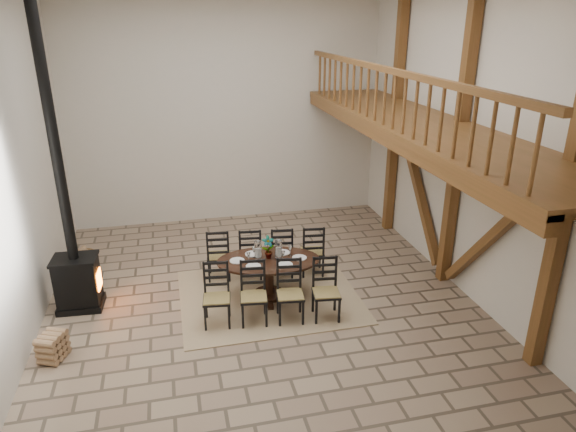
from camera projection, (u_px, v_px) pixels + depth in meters
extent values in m
plane|color=gray|center=(262.00, 300.00, 8.72)|extent=(8.00, 8.00, 0.00)
cube|color=beige|center=(226.00, 112.00, 11.42)|extent=(7.00, 0.02, 5.00)
cube|color=beige|center=(346.00, 281.00, 4.18)|extent=(7.00, 0.02, 5.00)
cube|color=beige|center=(8.00, 173.00, 7.05)|extent=(0.02, 8.00, 5.00)
cube|color=beige|center=(465.00, 145.00, 8.55)|extent=(0.02, 8.00, 5.00)
cube|color=brown|center=(567.00, 193.00, 6.26)|extent=(0.18, 0.18, 5.00)
cube|color=brown|center=(459.00, 145.00, 8.53)|extent=(0.18, 0.18, 5.00)
cube|color=brown|center=(395.00, 118.00, 10.79)|extent=(0.18, 0.18, 5.00)
cube|color=brown|center=(493.00, 235.00, 7.80)|extent=(0.14, 2.16, 2.54)
cube|color=brown|center=(418.00, 186.00, 10.06)|extent=(0.14, 2.16, 2.54)
cube|color=brown|center=(461.00, 127.00, 8.42)|extent=(0.20, 7.80, 0.20)
cube|color=brown|center=(423.00, 126.00, 8.25)|extent=(1.60, 7.80, 0.12)
cube|color=brown|center=(382.00, 135.00, 8.14)|extent=(0.18, 7.80, 0.22)
cube|color=brown|center=(387.00, 70.00, 7.77)|extent=(0.09, 7.60, 0.09)
cube|color=brown|center=(385.00, 98.00, 7.93)|extent=(0.06, 7.60, 0.86)
cube|color=tan|center=(269.00, 296.00, 8.83)|extent=(3.00, 2.50, 0.02)
ellipsoid|color=black|center=(268.00, 261.00, 8.58)|extent=(1.85, 1.26, 0.04)
cylinder|color=black|center=(269.00, 279.00, 8.71)|extent=(0.17, 0.17, 0.63)
cylinder|color=black|center=(269.00, 294.00, 8.81)|extent=(0.53, 0.53, 0.06)
cube|color=#A88C4D|center=(217.00, 299.00, 7.88)|extent=(0.47, 0.45, 0.04)
cube|color=black|center=(217.00, 312.00, 7.97)|extent=(0.45, 0.45, 0.44)
cube|color=black|center=(216.00, 278.00, 7.95)|extent=(0.36, 0.08, 0.57)
cube|color=#A88C4D|center=(254.00, 297.00, 7.94)|extent=(0.47, 0.45, 0.04)
cube|color=black|center=(254.00, 310.00, 8.02)|extent=(0.45, 0.45, 0.44)
cube|color=black|center=(253.00, 276.00, 8.01)|extent=(0.36, 0.08, 0.57)
cube|color=#A88C4D|center=(290.00, 295.00, 7.99)|extent=(0.47, 0.45, 0.04)
cube|color=black|center=(290.00, 308.00, 8.08)|extent=(0.45, 0.45, 0.44)
cube|color=black|center=(289.00, 274.00, 8.06)|extent=(0.36, 0.08, 0.57)
cube|color=#A88C4D|center=(326.00, 293.00, 8.05)|extent=(0.47, 0.45, 0.04)
cube|color=black|center=(326.00, 306.00, 8.13)|extent=(0.45, 0.45, 0.44)
cube|color=black|center=(325.00, 273.00, 8.12)|extent=(0.36, 0.08, 0.57)
cube|color=#A88C4D|center=(219.00, 256.00, 9.29)|extent=(0.47, 0.45, 0.04)
cube|color=black|center=(219.00, 267.00, 9.37)|extent=(0.45, 0.45, 0.44)
cube|color=black|center=(218.00, 247.00, 9.02)|extent=(0.36, 0.08, 0.57)
cube|color=#A88C4D|center=(250.00, 254.00, 9.34)|extent=(0.47, 0.45, 0.04)
cube|color=black|center=(251.00, 266.00, 9.43)|extent=(0.45, 0.45, 0.44)
cube|color=black|center=(250.00, 245.00, 9.08)|extent=(0.36, 0.08, 0.57)
cube|color=#A88C4D|center=(281.00, 253.00, 9.40)|extent=(0.47, 0.45, 0.04)
cube|color=black|center=(281.00, 265.00, 9.48)|extent=(0.45, 0.45, 0.44)
cube|color=black|center=(282.00, 244.00, 9.13)|extent=(0.36, 0.08, 0.57)
cube|color=#A88C4D|center=(312.00, 252.00, 9.45)|extent=(0.47, 0.45, 0.04)
cube|color=black|center=(312.00, 263.00, 9.54)|extent=(0.45, 0.45, 0.44)
cube|color=black|center=(314.00, 242.00, 9.19)|extent=(0.36, 0.08, 0.57)
cube|color=white|center=(268.00, 259.00, 8.57)|extent=(1.40, 0.83, 0.01)
cube|color=white|center=(268.00, 255.00, 8.54)|extent=(0.88, 0.39, 0.18)
cylinder|color=white|center=(258.00, 251.00, 8.49)|extent=(0.12, 0.12, 0.34)
cylinder|color=white|center=(279.00, 250.00, 8.53)|extent=(0.12, 0.12, 0.34)
cylinder|color=silver|center=(258.00, 256.00, 8.53)|extent=(0.06, 0.06, 0.16)
cylinder|color=silver|center=(279.00, 255.00, 8.56)|extent=(0.06, 0.06, 0.16)
imported|color=#4C723F|center=(268.00, 247.00, 8.54)|extent=(0.23, 0.17, 0.40)
cube|color=black|center=(82.00, 304.00, 8.50)|extent=(0.74, 0.58, 0.11)
cube|color=black|center=(78.00, 281.00, 8.34)|extent=(0.68, 0.53, 0.76)
cube|color=#FF590C|center=(99.00, 279.00, 8.39)|extent=(0.04, 0.30, 0.30)
cube|color=black|center=(74.00, 259.00, 8.19)|extent=(0.72, 0.57, 0.04)
cylinder|color=black|center=(52.00, 131.00, 7.43)|extent=(0.16, 0.16, 4.09)
cylinder|color=brown|center=(82.00, 263.00, 9.62)|extent=(0.56, 0.56, 0.36)
cube|color=#9A7C56|center=(80.00, 252.00, 9.54)|extent=(0.30, 0.30, 0.11)
cube|color=#9A7C56|center=(53.00, 347.00, 7.17)|extent=(0.43, 0.49, 0.40)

